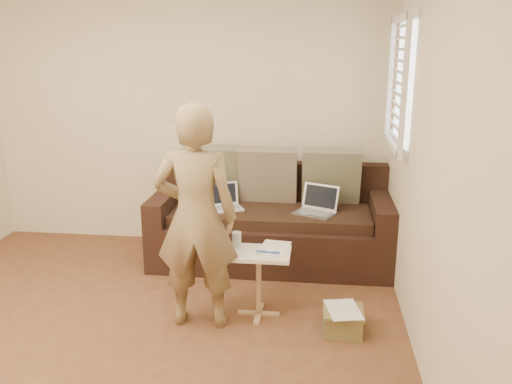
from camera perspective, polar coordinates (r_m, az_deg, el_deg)
floor at (r=3.82m, az=-15.15°, el=-16.74°), size 4.50×4.50×0.00m
wall_back at (r=5.43m, az=-7.43°, el=7.97°), size 4.00×0.00×4.00m
wall_right at (r=3.14m, az=19.17°, el=1.61°), size 0.00×4.50×4.50m
window_blinds at (r=4.53m, az=15.05°, el=11.16°), size 0.12×0.88×1.08m
sofa at (r=5.02m, az=1.63°, el=-2.79°), size 2.20×0.95×0.85m
pillow_left at (r=5.24m, az=-4.65°, el=2.09°), size 0.55×0.29×0.57m
pillow_mid at (r=5.11m, az=1.30°, el=1.80°), size 0.55×0.27×0.57m
pillow_right at (r=5.12m, az=8.03°, el=1.67°), size 0.55×0.28×0.57m
laptop_silver at (r=4.86m, az=6.27°, el=-2.34°), size 0.42×0.37×0.23m
laptop_white at (r=4.97m, az=-3.38°, el=-1.87°), size 0.39×0.35×0.23m
person at (r=3.80m, az=-6.43°, el=-2.75°), size 0.62×0.44×1.64m
side_table at (r=4.09m, az=0.28°, el=-9.75°), size 0.47×0.33×0.52m
drinking_glass at (r=4.06m, az=-2.07°, el=-5.11°), size 0.07×0.07×0.12m
scissors at (r=3.96m, az=1.28°, el=-6.45°), size 0.20×0.13×0.02m
paper_on_table at (r=4.06m, az=1.97°, el=-5.96°), size 0.25×0.33×0.00m
striped_box at (r=3.99m, az=9.26°, el=-13.41°), size 0.29×0.29×0.18m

